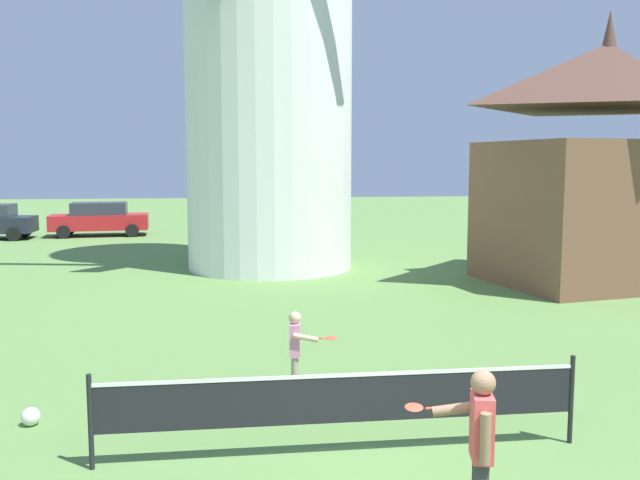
{
  "coord_description": "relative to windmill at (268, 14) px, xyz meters",
  "views": [
    {
      "loc": [
        -1.59,
        -5.2,
        3.44
      ],
      "look_at": [
        -0.37,
        4.34,
        2.33
      ],
      "focal_mm": 38.07,
      "sensor_mm": 36.0,
      "label": 1
    }
  ],
  "objects": [
    {
      "name": "player_near",
      "position": [
        1.06,
        -16.17,
        -7.18
      ],
      "size": [
        0.8,
        0.73,
        1.54
      ],
      "color": "#333338",
      "rests_on": "ground_plane"
    },
    {
      "name": "windmill",
      "position": [
        0.0,
        0.0,
        0.0
      ],
      "size": [
        7.89,
        6.03,
        15.72
      ],
      "color": "white",
      "rests_on": "ground_plane"
    },
    {
      "name": "stray_ball",
      "position": [
        -3.85,
        -12.99,
        -7.93
      ],
      "size": [
        0.24,
        0.24,
        0.24
      ],
      "primitive_type": "sphere",
      "color": "silver",
      "rests_on": "ground_plane"
    },
    {
      "name": "tennis_net",
      "position": [
        0.05,
        -14.4,
        -7.37
      ],
      "size": [
        5.74,
        0.06,
        1.1
      ],
      "color": "black",
      "rests_on": "ground_plane"
    },
    {
      "name": "chapel",
      "position": [
        9.21,
        -3.89,
        -4.78
      ],
      "size": [
        7.06,
        5.73,
        7.6
      ],
      "color": "brown",
      "rests_on": "ground_plane"
    },
    {
      "name": "parked_car_red",
      "position": [
        -7.35,
        10.48,
        -7.24
      ],
      "size": [
        4.51,
        2.19,
        1.56
      ],
      "color": "red",
      "rests_on": "ground_plane"
    },
    {
      "name": "player_far",
      "position": [
        -0.26,
        -12.13,
        -7.36
      ],
      "size": [
        0.71,
        0.58,
        1.23
      ],
      "color": "#9E937F",
      "rests_on": "ground_plane"
    }
  ]
}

